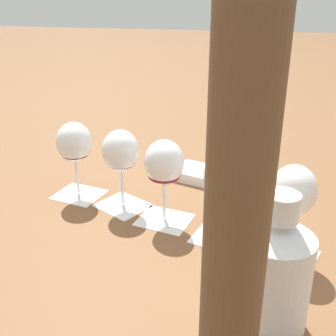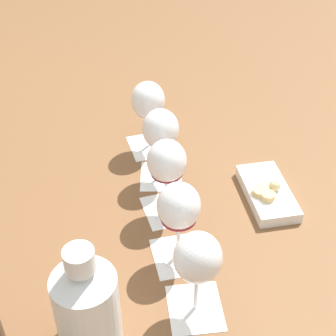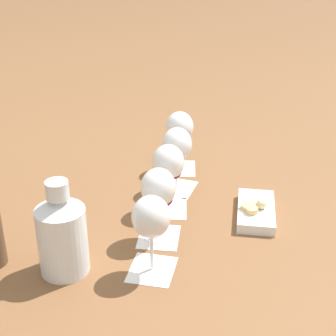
# 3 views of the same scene
# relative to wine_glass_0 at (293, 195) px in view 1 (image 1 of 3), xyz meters

# --- Properties ---
(ground_plane) EXTENTS (8.00, 8.00, 0.00)m
(ground_plane) POSITION_rel_wine_glass_0_xyz_m (0.23, -0.07, -0.12)
(ground_plane) COLOR brown
(tasting_card_0) EXTENTS (0.13, 0.12, 0.00)m
(tasting_card_0) POSITION_rel_wine_glass_0_xyz_m (0.00, 0.00, -0.12)
(tasting_card_0) COLOR white
(tasting_card_0) RESTS_ON ground_plane
(tasting_card_1) EXTENTS (0.12, 0.12, 0.00)m
(tasting_card_1) POSITION_rel_wine_glass_0_xyz_m (0.12, -0.03, -0.12)
(tasting_card_1) COLOR white
(tasting_card_1) RESTS_ON ground_plane
(tasting_card_2) EXTENTS (0.12, 0.11, 0.00)m
(tasting_card_2) POSITION_rel_wine_glass_0_xyz_m (0.24, -0.07, -0.12)
(tasting_card_2) COLOR white
(tasting_card_2) RESTS_ON ground_plane
(tasting_card_3) EXTENTS (0.13, 0.13, 0.00)m
(tasting_card_3) POSITION_rel_wine_glass_0_xyz_m (0.34, -0.11, -0.12)
(tasting_card_3) COLOR white
(tasting_card_3) RESTS_ON ground_plane
(tasting_card_4) EXTENTS (0.12, 0.11, 0.00)m
(tasting_card_4) POSITION_rel_wine_glass_0_xyz_m (0.45, -0.14, -0.12)
(tasting_card_4) COLOR white
(tasting_card_4) RESTS_ON ground_plane
(wine_glass_0) EXTENTS (0.08, 0.08, 0.17)m
(wine_glass_0) POSITION_rel_wine_glass_0_xyz_m (0.00, 0.00, 0.00)
(wine_glass_0) COLOR white
(wine_glass_0) RESTS_ON tasting_card_0
(wine_glass_1) EXTENTS (0.08, 0.08, 0.17)m
(wine_glass_1) POSITION_rel_wine_glass_0_xyz_m (0.12, -0.03, 0.00)
(wine_glass_1) COLOR white
(wine_glass_1) RESTS_ON tasting_card_1
(wine_glass_2) EXTENTS (0.08, 0.08, 0.17)m
(wine_glass_2) POSITION_rel_wine_glass_0_xyz_m (0.24, -0.07, 0.00)
(wine_glass_2) COLOR white
(wine_glass_2) RESTS_ON tasting_card_2
(wine_glass_3) EXTENTS (0.08, 0.08, 0.17)m
(wine_glass_3) POSITION_rel_wine_glass_0_xyz_m (0.34, -0.11, -0.00)
(wine_glass_3) COLOR white
(wine_glass_3) RESTS_ON tasting_card_3
(wine_glass_4) EXTENTS (0.08, 0.08, 0.17)m
(wine_glass_4) POSITION_rel_wine_glass_0_xyz_m (0.45, -0.14, -0.00)
(wine_glass_4) COLOR white
(wine_glass_4) RESTS_ON tasting_card_4
(ceramic_vase) EXTENTS (0.10, 0.10, 0.21)m
(ceramic_vase) POSITION_rel_wine_glass_0_xyz_m (0.03, 0.18, -0.03)
(ceramic_vase) COLOR silver
(ceramic_vase) RESTS_ON ground_plane
(snack_dish) EXTENTS (0.19, 0.14, 0.05)m
(snack_dish) POSITION_rel_wine_glass_0_xyz_m (0.17, -0.28, -0.10)
(snack_dish) COLOR white
(snack_dish) RESTS_ON ground_plane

